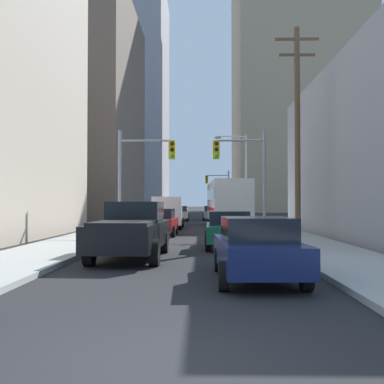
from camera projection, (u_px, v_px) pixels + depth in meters
The scene contains 19 objects.
ground_plane at pixel (153, 371), 4.98m from camera, with size 400.00×400.00×0.00m, color black.
sidewalk_left at pixel (155, 217), 55.06m from camera, with size 3.10×160.00×0.15m, color #9E9E99.
sidewalk_right at pixel (238, 217), 54.86m from camera, with size 3.10×160.00×0.15m, color #9E9E99.
city_bus at pixel (227, 202), 33.88m from camera, with size 2.81×11.56×3.40m.
pickup_truck_black at pixel (132, 230), 15.08m from camera, with size 2.20×5.47×1.90m.
cargo_van_white at pixel (168, 211), 32.16m from camera, with size 2.19×5.28×2.26m.
sedan_navy at pixel (257, 248), 10.76m from camera, with size 1.95×4.26×1.52m.
sedan_green at pixel (229, 229), 18.44m from camera, with size 1.95×4.24×1.52m.
sedan_red at pixel (159, 222), 25.45m from camera, with size 1.96×4.26×1.52m.
sedan_beige at pixel (179, 213), 45.72m from camera, with size 1.95×4.26×1.52m.
sedan_grey at pixel (212, 213), 47.35m from camera, with size 1.95×4.22×1.52m.
traffic_signal_near_left at pixel (144, 165), 25.61m from camera, with size 3.27×0.44×6.00m.
traffic_signal_near_right at pixel (242, 165), 25.50m from camera, with size 3.00×0.44×6.00m.
traffic_signal_far_right at pixel (219, 186), 58.43m from camera, with size 3.13×0.44×6.00m.
utility_pole_right at pixel (297, 127), 22.55m from camera, with size 2.20×0.28×10.71m.
street_lamp_right at pixel (241, 170), 36.82m from camera, with size 2.67×0.32×7.50m.
building_left_mid_office at pixel (28, 112), 50.23m from camera, with size 23.61×20.40×23.97m, color #66564C.
building_left_far_tower at pixel (109, 101), 95.01m from camera, with size 23.93×21.65×46.72m, color #93939E.
building_right_far_highrise at pixel (297, 86), 93.94m from camera, with size 25.62×24.53×52.36m, color tan.
Camera 1 is at (0.53, -5.02, 1.87)m, focal length 42.10 mm.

